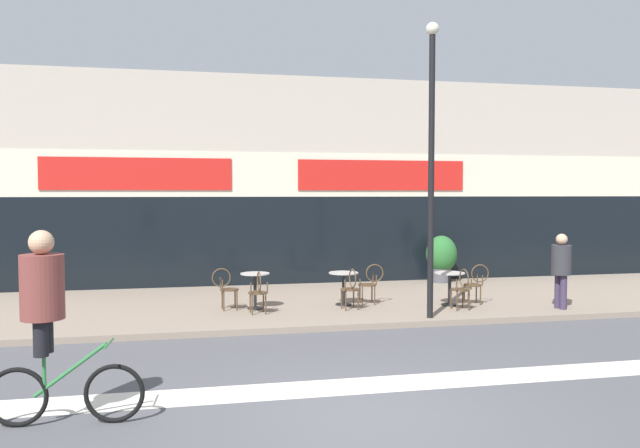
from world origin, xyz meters
TOP-DOWN VIEW (x-y plane):
  - ground_plane at (0.00, 0.00)m, footprint 120.00×120.00m
  - sidewalk_slab at (0.00, 7.25)m, footprint 40.00×5.50m
  - storefront_facade at (0.00, 11.97)m, footprint 40.00×4.06m
  - bike_lane_stripe at (0.00, 1.20)m, footprint 36.00×0.70m
  - bistro_table_0 at (-0.64, 6.50)m, footprint 0.63×0.63m
  - bistro_table_1 at (1.34, 6.55)m, footprint 0.66×0.66m
  - bistro_table_2 at (3.65, 6.03)m, footprint 0.67×0.67m
  - cafe_chair_0_near at (-0.64, 5.88)m, footprint 0.42×0.58m
  - cafe_chair_0_side at (-1.27, 6.50)m, footprint 0.59×0.43m
  - cafe_chair_1_near at (1.35, 5.93)m, footprint 0.43×0.59m
  - cafe_chair_1_side at (1.97, 6.55)m, footprint 0.59×0.43m
  - cafe_chair_2_near at (3.65, 5.41)m, footprint 0.42×0.58m
  - cafe_chair_2_side at (4.27, 6.02)m, footprint 0.60×0.44m
  - planter_pot at (4.89, 9.44)m, footprint 0.86×0.86m
  - lamp_post at (2.69, 4.81)m, footprint 0.26×0.26m
  - cyclist_0 at (-3.59, 0.52)m, footprint 1.73×0.55m
  - pedestrian_near_end at (5.82, 5.14)m, footprint 0.48×0.48m

SIDE VIEW (x-z plane):
  - ground_plane at x=0.00m, z-range 0.00..0.00m
  - bike_lane_stripe at x=0.00m, z-range 0.00..0.01m
  - sidewalk_slab at x=0.00m, z-range 0.00..0.12m
  - cafe_chair_0_near at x=-0.64m, z-range 0.19..1.09m
  - cafe_chair_0_side at x=-1.27m, z-range 0.19..1.09m
  - cafe_chair_1_near at x=1.35m, z-range 0.19..1.09m
  - cafe_chair_1_side at x=1.97m, z-range 0.19..1.09m
  - cafe_chair_2_near at x=3.65m, z-range 0.19..1.09m
  - cafe_chair_2_side at x=4.27m, z-range 0.19..1.09m
  - bistro_table_1 at x=1.34m, z-range 0.27..1.01m
  - bistro_table_2 at x=3.65m, z-range 0.27..1.01m
  - bistro_table_0 at x=-0.64m, z-range 0.28..1.05m
  - planter_pot at x=4.89m, z-range 0.18..1.48m
  - pedestrian_near_end at x=5.82m, z-range 0.27..1.90m
  - cyclist_0 at x=-3.59m, z-range 0.21..2.42m
  - storefront_facade at x=0.00m, z-range -0.01..5.80m
  - lamp_post at x=2.69m, z-range 0.53..6.38m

